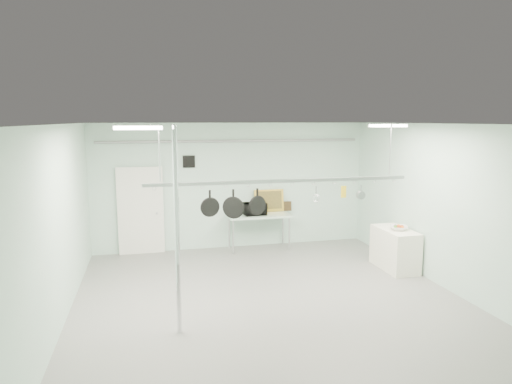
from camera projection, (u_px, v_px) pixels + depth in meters
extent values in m
plane|color=gray|center=(274.00, 307.00, 8.06)|extent=(8.00, 8.00, 0.00)
cube|color=silver|center=(276.00, 125.00, 7.56)|extent=(7.00, 8.00, 0.02)
cube|color=silver|center=(233.00, 186.00, 11.64)|extent=(7.00, 0.02, 3.20)
cube|color=silver|center=(453.00, 209.00, 8.61)|extent=(0.02, 8.00, 3.20)
cube|color=silver|center=(141.00, 212.00, 11.16)|extent=(1.10, 0.10, 2.20)
cube|color=black|center=(189.00, 162.00, 11.27)|extent=(0.30, 0.04, 0.30)
cylinder|color=gray|center=(233.00, 141.00, 11.38)|extent=(6.60, 0.07, 0.07)
cylinder|color=silver|center=(177.00, 232.00, 6.85)|extent=(0.08, 0.08, 3.20)
cube|color=#9EBBA6|center=(259.00, 215.00, 11.52)|extent=(1.60, 0.70, 0.05)
cylinder|color=#B7B7BC|center=(233.00, 237.00, 11.16)|extent=(0.04, 0.04, 0.86)
cylinder|color=#B7B7BC|center=(229.00, 232.00, 11.69)|extent=(0.04, 0.04, 0.86)
cylinder|color=#B7B7BC|center=(289.00, 234.00, 11.49)|extent=(0.04, 0.04, 0.86)
cylinder|color=#B7B7BC|center=(283.00, 229.00, 12.02)|extent=(0.04, 0.04, 0.86)
cube|color=white|center=(395.00, 249.00, 10.06)|extent=(0.60, 1.20, 0.90)
cube|color=#B7B7BC|center=(282.00, 181.00, 8.05)|extent=(4.80, 0.06, 0.06)
cylinder|color=#B7B7BC|center=(159.00, 155.00, 7.49)|extent=(0.02, 0.02, 0.94)
cylinder|color=#B7B7BC|center=(390.00, 151.00, 8.45)|extent=(0.02, 0.02, 0.94)
cube|color=white|center=(138.00, 128.00, 6.29)|extent=(0.65, 0.30, 0.05)
cube|color=white|center=(388.00, 126.00, 8.69)|extent=(0.65, 0.30, 0.05)
imported|color=black|center=(255.00, 209.00, 11.45)|extent=(0.57, 0.40, 0.31)
cylinder|color=white|center=(257.00, 211.00, 11.42)|extent=(0.17, 0.17, 0.20)
cube|color=gold|center=(269.00, 201.00, 11.84)|extent=(0.78, 0.14, 0.58)
cube|color=#332512|center=(286.00, 206.00, 11.97)|extent=(0.31, 0.11, 0.25)
imported|color=white|center=(399.00, 228.00, 9.90)|extent=(0.49, 0.49, 0.09)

